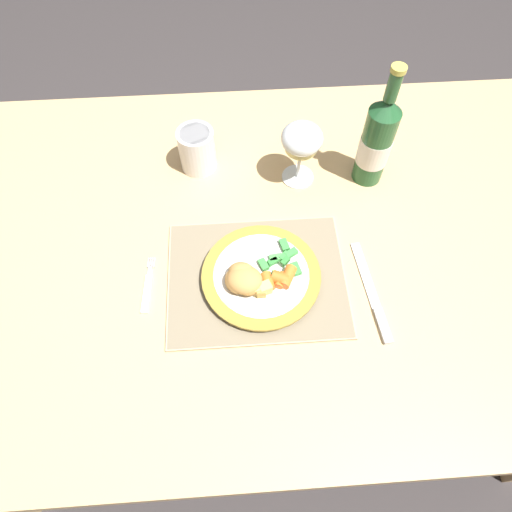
% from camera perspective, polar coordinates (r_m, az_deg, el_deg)
% --- Properties ---
extents(ground_plane, '(6.00, 6.00, 0.00)m').
position_cam_1_polar(ground_plane, '(1.62, 1.00, -12.43)').
color(ground_plane, '#383333').
extents(dining_table, '(1.55, 0.93, 0.74)m').
position_cam_1_polar(dining_table, '(1.02, 1.56, -0.33)').
color(dining_table, tan).
rests_on(dining_table, ground).
extents(placemat, '(0.35, 0.28, 0.01)m').
position_cam_1_polar(placemat, '(0.90, 0.13, -2.85)').
color(placemat, tan).
rests_on(placemat, dining_table).
extents(dinner_plate, '(0.23, 0.23, 0.02)m').
position_cam_1_polar(dinner_plate, '(0.88, 0.65, -2.55)').
color(dinner_plate, white).
rests_on(dinner_plate, placemat).
extents(breaded_croquettes, '(0.08, 0.09, 0.04)m').
position_cam_1_polar(breaded_croquettes, '(0.85, -1.61, -2.92)').
color(breaded_croquettes, tan).
rests_on(breaded_croquettes, dinner_plate).
extents(green_beans_pile, '(0.08, 0.10, 0.01)m').
position_cam_1_polar(green_beans_pile, '(0.89, 3.21, -0.55)').
color(green_beans_pile, green).
rests_on(green_beans_pile, dinner_plate).
extents(glazed_carrots, '(0.07, 0.05, 0.02)m').
position_cam_1_polar(glazed_carrots, '(0.86, 2.99, -2.86)').
color(glazed_carrots, orange).
rests_on(glazed_carrots, dinner_plate).
extents(fork, '(0.02, 0.12, 0.01)m').
position_cam_1_polar(fork, '(0.91, -13.40, -4.03)').
color(fork, silver).
rests_on(fork, dining_table).
extents(table_knife, '(0.04, 0.22, 0.01)m').
position_cam_1_polar(table_knife, '(0.91, 14.51, -5.28)').
color(table_knife, silver).
rests_on(table_knife, dining_table).
extents(wine_glass, '(0.09, 0.09, 0.15)m').
position_cam_1_polar(wine_glass, '(0.97, 5.73, 14.11)').
color(wine_glass, silver).
rests_on(wine_glass, dining_table).
extents(bottle, '(0.07, 0.07, 0.29)m').
position_cam_1_polar(bottle, '(1.01, 14.82, 13.67)').
color(bottle, '#23562D').
rests_on(bottle, dining_table).
extents(roast_potatoes, '(0.04, 0.03, 0.02)m').
position_cam_1_polar(roast_potatoes, '(0.85, 0.69, -4.14)').
color(roast_potatoes, '#E5BC66').
rests_on(roast_potatoes, dinner_plate).
extents(drinking_cup, '(0.08, 0.08, 0.10)m').
position_cam_1_polar(drinking_cup, '(1.04, -7.39, 13.12)').
color(drinking_cup, white).
rests_on(drinking_cup, dining_table).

